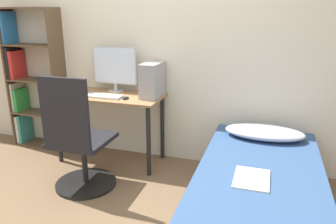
{
  "coord_description": "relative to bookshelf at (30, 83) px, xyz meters",
  "views": [
    {
      "loc": [
        1.14,
        -1.82,
        1.57
      ],
      "look_at": [
        0.35,
        0.68,
        0.75
      ],
      "focal_mm": 35.0,
      "sensor_mm": 36.0,
      "label": 1
    }
  ],
  "objects": [
    {
      "name": "pc_tower",
      "position": [
        1.54,
        -0.06,
        0.14
      ],
      "size": [
        0.17,
        0.34,
        0.34
      ],
      "color": "#99999E",
      "rests_on": "desk"
    },
    {
      "name": "mouse",
      "position": [
        1.32,
        -0.23,
        -0.02
      ],
      "size": [
        0.06,
        0.09,
        0.02
      ],
      "color": "black",
      "rests_on": "desk"
    },
    {
      "name": "magazine",
      "position": [
        2.6,
        -0.96,
        -0.31
      ],
      "size": [
        0.24,
        0.32,
        0.01
      ],
      "color": "silver",
      "rests_on": "bed"
    },
    {
      "name": "monitor",
      "position": [
        1.09,
        0.03,
        0.23
      ],
      "size": [
        0.49,
        0.16,
        0.47
      ],
      "color": "#B7B7BC",
      "rests_on": "desk"
    },
    {
      "name": "desk",
      "position": [
        1.09,
        -0.13,
        -0.15
      ],
      "size": [
        1.12,
        0.52,
        0.73
      ],
      "color": "#997047",
      "rests_on": "ground_plane"
    },
    {
      "name": "phone",
      "position": [
        0.61,
        -0.15,
        -0.02
      ],
      "size": [
        0.07,
        0.14,
        0.01
      ],
      "color": "#B7B7BC",
      "rests_on": "desk"
    },
    {
      "name": "bed",
      "position": [
        2.65,
        -0.84,
        -0.54
      ],
      "size": [
        0.93,
        1.93,
        0.45
      ],
      "color": "#4C3D2D",
      "rests_on": "ground_plane"
    },
    {
      "name": "office_chair",
      "position": [
        1.1,
        -0.77,
        -0.36
      ],
      "size": [
        0.56,
        0.56,
        1.06
      ],
      "color": "black",
      "rests_on": "ground_plane"
    },
    {
      "name": "bookshelf",
      "position": [
        0.0,
        0.0,
        0.0
      ],
      "size": [
        0.65,
        0.26,
        1.6
      ],
      "color": "brown",
      "rests_on": "ground_plane"
    },
    {
      "name": "wall_back",
      "position": [
        1.52,
        0.15,
        0.49
      ],
      "size": [
        8.0,
        0.05,
        2.5
      ],
      "color": "silver",
      "rests_on": "ground_plane"
    },
    {
      "name": "keyboard",
      "position": [
        1.08,
        -0.23,
        -0.02
      ],
      "size": [
        0.38,
        0.14,
        0.02
      ],
      "color": "silver",
      "rests_on": "desk"
    },
    {
      "name": "pillow",
      "position": [
        2.65,
        -0.13,
        -0.26
      ],
      "size": [
        0.71,
        0.36,
        0.11
      ],
      "color": "#B2B7C6",
      "rests_on": "bed"
    }
  ]
}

